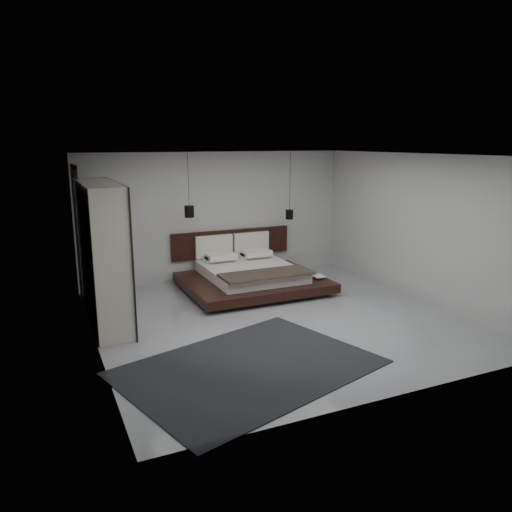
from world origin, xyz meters
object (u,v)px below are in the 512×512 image
bed (250,275)px  pendant_right (289,214)px  wardrobe (102,253)px  lattice_screen (79,235)px  rug (249,367)px  pendant_left (189,211)px

bed → pendant_right: size_ratio=1.90×
bed → wardrobe: bearing=-166.3°
lattice_screen → rug: (1.75, -4.01, -1.29)m
bed → wardrobe: wardrobe is taller
bed → pendant_right: (1.15, 0.44, 1.15)m
pendant_right → rug: pendant_right is taller
pendant_left → rug: pendant_left is taller
bed → rug: size_ratio=0.84×
lattice_screen → pendant_right: pendant_right is taller
pendant_left → wardrobe: bearing=-147.9°
lattice_screen → rug: bearing=-66.4°
bed → pendant_left: size_ratio=2.17×
lattice_screen → bed: (3.28, -0.54, -1.01)m
pendant_left → pendant_right: bearing=-0.0°
pendant_left → pendant_right: (2.29, -0.00, -0.19)m
pendant_right → wardrobe: pendant_right is taller
lattice_screen → pendant_right: bearing=-1.3°
lattice_screen → bed: 3.48m
wardrobe → bed: bearing=13.7°
rug → bed: bearing=66.2°
bed → pendant_left: bearing=159.0°
lattice_screen → wardrobe: size_ratio=1.07×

